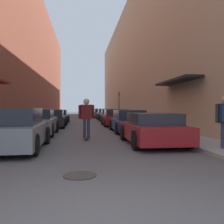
# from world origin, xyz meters

# --- Properties ---
(ground) EXTENTS (128.88, 128.88, 0.00)m
(ground) POSITION_xyz_m (0.00, 23.43, 0.00)
(ground) COLOR #515154
(curb_strip_left) EXTENTS (1.80, 58.58, 0.12)m
(curb_strip_left) POSITION_xyz_m (-4.47, 29.29, 0.06)
(curb_strip_left) COLOR gray
(curb_strip_left) RESTS_ON ground
(curb_strip_right) EXTENTS (1.80, 58.58, 0.12)m
(curb_strip_right) POSITION_xyz_m (4.47, 29.29, 0.06)
(curb_strip_right) COLOR gray
(curb_strip_right) RESTS_ON ground
(building_row_left) EXTENTS (4.90, 58.58, 15.93)m
(building_row_left) POSITION_xyz_m (-7.37, 29.29, 7.97)
(building_row_left) COLOR brown
(building_row_left) RESTS_ON ground
(building_row_right) EXTENTS (4.90, 58.58, 14.84)m
(building_row_right) POSITION_xyz_m (7.37, 29.29, 7.42)
(building_row_right) COLOR tan
(building_row_right) RESTS_ON ground
(parked_car_left_0) EXTENTS (1.86, 4.10, 1.41)m
(parked_car_left_0) POSITION_xyz_m (-2.44, 5.69, 0.67)
(parked_car_left_0) COLOR gray
(parked_car_left_0) RESTS_ON ground
(parked_car_left_1) EXTENTS (1.94, 4.22, 1.33)m
(parked_car_left_1) POSITION_xyz_m (-2.57, 10.42, 0.65)
(parked_car_left_1) COLOR gray
(parked_car_left_1) RESTS_ON ground
(parked_car_left_2) EXTENTS (2.07, 4.22, 1.30)m
(parked_car_left_2) POSITION_xyz_m (-2.45, 15.50, 0.64)
(parked_car_left_2) COLOR #232326
(parked_car_left_2) RESTS_ON ground
(parked_car_left_3) EXTENTS (1.86, 4.06, 1.25)m
(parked_car_left_3) POSITION_xyz_m (-2.40, 20.60, 0.60)
(parked_car_left_3) COLOR navy
(parked_car_left_3) RESTS_ON ground
(parked_car_right_0) EXTENTS (2.06, 4.08, 1.22)m
(parked_car_right_0) POSITION_xyz_m (2.49, 6.38, 0.60)
(parked_car_right_0) COLOR maroon
(parked_car_right_0) RESTS_ON ground
(parked_car_right_1) EXTENTS (1.86, 4.55, 1.30)m
(parked_car_right_1) POSITION_xyz_m (2.46, 11.34, 0.62)
(parked_car_right_1) COLOR navy
(parked_car_right_1) RESTS_ON ground
(parked_car_right_2) EXTENTS (2.06, 4.10, 1.31)m
(parked_car_right_2) POSITION_xyz_m (2.41, 16.57, 0.64)
(parked_car_right_2) COLOR maroon
(parked_car_right_2) RESTS_ON ground
(parked_car_right_3) EXTENTS (1.90, 4.17, 1.32)m
(parked_car_right_3) POSITION_xyz_m (2.51, 22.04, 0.64)
(parked_car_right_3) COLOR navy
(parked_car_right_3) RESTS_ON ground
(parked_car_right_4) EXTENTS (1.87, 4.20, 1.31)m
(parked_car_right_4) POSITION_xyz_m (2.52, 27.31, 0.64)
(parked_car_right_4) COLOR gray
(parked_car_right_4) RESTS_ON ground
(parked_car_right_5) EXTENTS (2.09, 4.28, 1.32)m
(parked_car_right_5) POSITION_xyz_m (2.41, 32.65, 0.63)
(parked_car_right_5) COLOR #515459
(parked_car_right_5) RESTS_ON ground
(skateboarder) EXTENTS (0.71, 0.78, 1.84)m
(skateboarder) POSITION_xyz_m (-0.04, 8.16, 1.14)
(skateboarder) COLOR black
(skateboarder) RESTS_ON ground
(manhole_cover) EXTENTS (0.70, 0.70, 0.02)m
(manhole_cover) POSITION_xyz_m (-0.28, 2.19, 0.01)
(manhole_cover) COLOR #332D28
(manhole_cover) RESTS_ON ground
(traffic_light) EXTENTS (0.16, 0.22, 3.36)m
(traffic_light) POSITION_xyz_m (4.54, 29.00, 2.21)
(traffic_light) COLOR #2D2D2D
(traffic_light) RESTS_ON curb_strip_right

